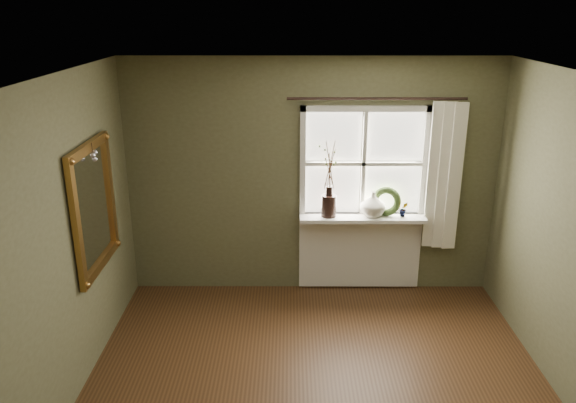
# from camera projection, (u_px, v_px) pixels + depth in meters

# --- Properties ---
(ceiling) EXTENTS (4.50, 4.50, 0.00)m
(ceiling) POSITION_uv_depth(u_px,v_px,m) (328.00, 86.00, 3.52)
(ceiling) COLOR silver
(ceiling) RESTS_ON ground
(wall_back) EXTENTS (4.00, 0.10, 2.60)m
(wall_back) POSITION_uv_depth(u_px,v_px,m) (312.00, 178.00, 6.12)
(wall_back) COLOR brown
(wall_back) RESTS_ON ground
(wall_left) EXTENTS (0.10, 4.50, 2.60)m
(wall_left) POSITION_uv_depth(u_px,v_px,m) (33.00, 272.00, 3.95)
(wall_left) COLOR brown
(wall_left) RESTS_ON ground
(window_frame) EXTENTS (1.36, 0.06, 1.24)m
(window_frame) POSITION_uv_depth(u_px,v_px,m) (363.00, 164.00, 5.99)
(window_frame) COLOR silver
(window_frame) RESTS_ON wall_back
(window_sill) EXTENTS (1.36, 0.26, 0.04)m
(window_sill) POSITION_uv_depth(u_px,v_px,m) (362.00, 218.00, 6.08)
(window_sill) COLOR silver
(window_sill) RESTS_ON wall_back
(window_apron) EXTENTS (1.36, 0.04, 0.88)m
(window_apron) POSITION_uv_depth(u_px,v_px,m) (359.00, 251.00, 6.33)
(window_apron) COLOR silver
(window_apron) RESTS_ON ground
(dark_jug) EXTENTS (0.20, 0.20, 0.24)m
(dark_jug) POSITION_uv_depth(u_px,v_px,m) (329.00, 206.00, 6.03)
(dark_jug) COLOR black
(dark_jug) RESTS_ON window_sill
(cream_vase) EXTENTS (0.28, 0.28, 0.28)m
(cream_vase) POSITION_uv_depth(u_px,v_px,m) (373.00, 204.00, 6.02)
(cream_vase) COLOR beige
(cream_vase) RESTS_ON window_sill
(wreath) EXTENTS (0.34, 0.21, 0.33)m
(wreath) POSITION_uv_depth(u_px,v_px,m) (386.00, 204.00, 6.07)
(wreath) COLOR #354A20
(wreath) RESTS_ON window_sill
(potted_plant_left) EXTENTS (0.10, 0.09, 0.16)m
(potted_plant_left) POSITION_uv_depth(u_px,v_px,m) (325.00, 209.00, 6.04)
(potted_plant_left) COLOR #354A20
(potted_plant_left) RESTS_ON window_sill
(potted_plant_right) EXTENTS (0.09, 0.08, 0.16)m
(potted_plant_right) POSITION_uv_depth(u_px,v_px,m) (404.00, 209.00, 6.04)
(potted_plant_right) COLOR #354A20
(potted_plant_right) RESTS_ON window_sill
(curtain) EXTENTS (0.36, 0.12, 1.59)m
(curtain) POSITION_uv_depth(u_px,v_px,m) (443.00, 177.00, 5.93)
(curtain) COLOR #ECE7CD
(curtain) RESTS_ON wall_back
(curtain_rod) EXTENTS (1.84, 0.03, 0.03)m
(curtain_rod) POSITION_uv_depth(u_px,v_px,m) (377.00, 99.00, 5.70)
(curtain_rod) COLOR black
(curtain_rod) RESTS_ON wall_back
(gilt_mirror) EXTENTS (0.10, 0.97, 1.16)m
(gilt_mirror) POSITION_uv_depth(u_px,v_px,m) (94.00, 207.00, 4.94)
(gilt_mirror) COLOR white
(gilt_mirror) RESTS_ON wall_left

